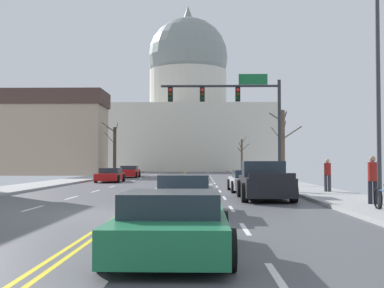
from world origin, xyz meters
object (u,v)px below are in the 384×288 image
(signal_gantry, at_px, (238,105))
(pickup_truck_near_01, at_px, (264,182))
(sedan_near_02, at_px, (185,195))
(sedan_near_00, at_px, (247,181))
(sedan_oncoming_01, at_px, (129,172))
(pedestrian_01, at_px, (373,177))
(street_lamp_right, at_px, (370,66))
(sedan_oncoming_00, at_px, (110,175))
(pedestrian_00, at_px, (328,173))
(sedan_near_03, at_px, (172,225))
(bicycle_parked, at_px, (384,199))

(signal_gantry, relative_size, pickup_truck_near_01, 1.48)
(signal_gantry, distance_m, sedan_near_02, 17.67)
(sedan_near_00, xyz_separation_m, sedan_oncoming_01, (-10.24, 25.24, 0.01))
(pedestrian_01, bearing_deg, sedan_near_00, 110.37)
(street_lamp_right, bearing_deg, sedan_oncoming_00, 118.00)
(pedestrian_00, bearing_deg, sedan_oncoming_01, 117.24)
(street_lamp_right, relative_size, pickup_truck_near_01, 1.46)
(pickup_truck_near_01, relative_size, sedan_oncoming_00, 1.20)
(sedan_near_02, xyz_separation_m, sedan_oncoming_00, (-6.94, 24.80, -0.04))
(sedan_near_00, height_order, sedan_near_02, sedan_near_02)
(street_lamp_right, relative_size, sedan_oncoming_00, 1.75)
(sedan_oncoming_01, height_order, pedestrian_00, pedestrian_00)
(street_lamp_right, xyz_separation_m, sedan_near_02, (-6.01, -0.44, -4.17))
(sedan_near_00, height_order, sedan_oncoming_00, sedan_near_00)
(sedan_near_03, height_order, sedan_oncoming_01, sedan_oncoming_01)
(sedan_near_02, bearing_deg, pedestrian_00, 54.14)
(sedan_near_00, distance_m, sedan_near_03, 18.97)
(signal_gantry, height_order, bicycle_parked, signal_gantry)
(sedan_near_02, relative_size, bicycle_parked, 2.63)
(sedan_near_00, xyz_separation_m, sedan_oncoming_00, (-10.00, 12.94, -0.02))
(street_lamp_right, distance_m, pedestrian_00, 9.95)
(bicycle_parked, bearing_deg, sedan_near_02, 177.27)
(sedan_near_00, distance_m, bicycle_parked, 12.54)
(pickup_truck_near_01, bearing_deg, sedan_near_02, -117.99)
(sedan_near_03, distance_m, bicycle_parked, 9.00)
(sedan_oncoming_01, bearing_deg, signal_gantry, -63.59)
(sedan_near_02, distance_m, sedan_oncoming_01, 37.80)
(street_lamp_right, height_order, bicycle_parked, street_lamp_right)
(sedan_near_03, height_order, bicycle_parked, sedan_near_03)
(sedan_oncoming_00, relative_size, bicycle_parked, 2.53)
(street_lamp_right, xyz_separation_m, pickup_truck_near_01, (-2.71, 5.78, -4.01))
(street_lamp_right, bearing_deg, pedestrian_01, 69.68)
(sedan_near_00, relative_size, pickup_truck_near_01, 0.86)
(sedan_oncoming_00, bearing_deg, bicycle_parked, -62.46)
(signal_gantry, bearing_deg, sedan_near_02, -99.91)
(sedan_near_00, height_order, pedestrian_00, pedestrian_00)
(pickup_truck_near_01, bearing_deg, sedan_near_03, -104.27)
(signal_gantry, distance_m, bicycle_parked, 18.02)
(sedan_oncoming_01, relative_size, pedestrian_01, 2.54)
(sedan_oncoming_01, distance_m, bicycle_parked, 39.70)
(sedan_oncoming_01, bearing_deg, sedan_near_02, -79.04)
(sedan_near_03, height_order, sedan_oncoming_00, sedan_oncoming_00)
(bicycle_parked, bearing_deg, signal_gantry, 100.68)
(sedan_near_03, bearing_deg, sedan_oncoming_00, 102.34)
(sedan_near_03, distance_m, pedestrian_01, 11.24)
(pedestrian_00, bearing_deg, sedan_near_02, -125.86)
(sedan_oncoming_00, height_order, pedestrian_01, pedestrian_01)
(street_lamp_right, xyz_separation_m, sedan_near_03, (-6.03, -7.29, -4.23))
(signal_gantry, xyz_separation_m, sedan_near_02, (-2.92, -16.74, -4.83))
(signal_gantry, distance_m, pedestrian_00, 9.27)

